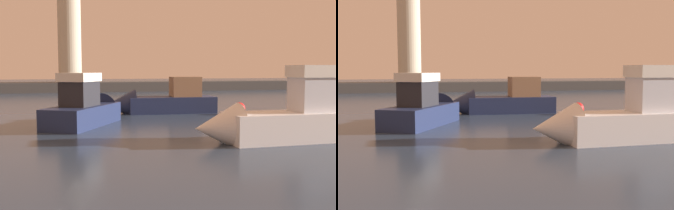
% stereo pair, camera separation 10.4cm
% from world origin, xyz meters
% --- Properties ---
extents(ground_plane, '(220.00, 220.00, 0.00)m').
position_xyz_m(ground_plane, '(0.00, 28.74, 0.00)').
color(ground_plane, '#2D3D51').
extents(breakwater, '(61.86, 4.77, 1.41)m').
position_xyz_m(breakwater, '(0.00, 57.47, 0.71)').
color(breakwater, '#423F3D').
rests_on(breakwater, ground_plane).
extents(lighthouse, '(3.25, 3.25, 15.41)m').
position_xyz_m(lighthouse, '(-3.97, 57.47, 8.71)').
color(lighthouse, beige).
rests_on(lighthouse, breakwater).
extents(motorboat_0, '(5.53, 7.52, 3.44)m').
position_xyz_m(motorboat_0, '(-3.25, 22.65, 0.90)').
color(motorboat_0, '#1E284C').
rests_on(motorboat_0, ground_plane).
extents(motorboat_3, '(8.13, 2.74, 3.12)m').
position_xyz_m(motorboat_3, '(1.93, 27.24, 0.83)').
color(motorboat_3, '#1E284C').
rests_on(motorboat_3, ground_plane).
extents(motorboat_4, '(7.76, 2.19, 3.72)m').
position_xyz_m(motorboat_4, '(4.35, 14.59, 0.97)').
color(motorboat_4, white).
rests_on(motorboat_4, ground_plane).
extents(mooring_buoy, '(0.87, 0.87, 0.87)m').
position_xyz_m(mooring_buoy, '(7.23, 24.67, 0.43)').
color(mooring_buoy, red).
rests_on(mooring_buoy, ground_plane).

